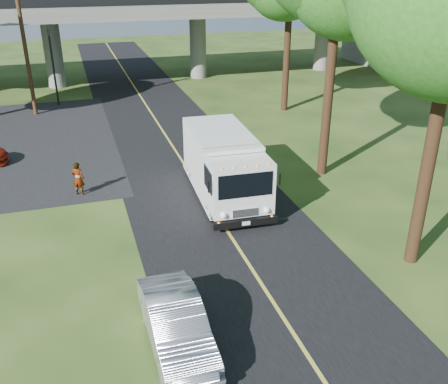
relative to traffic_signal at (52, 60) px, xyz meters
name	(u,v)px	position (x,y,z in m)	size (l,w,h in m)	color
ground	(276,307)	(6.00, -26.00, -3.20)	(120.00, 120.00, 0.00)	#253F16
road	(194,180)	(6.00, -16.00, -3.19)	(7.00, 90.00, 0.02)	black
lane_line	(194,180)	(6.00, -16.00, -3.17)	(0.12, 90.00, 0.01)	gold
overpass	(127,26)	(6.00, 6.00, 1.36)	(54.00, 10.00, 7.30)	slate
traffic_signal	(52,60)	(0.00, 0.00, 0.00)	(0.18, 0.22, 5.20)	black
utility_pole	(25,45)	(-1.50, -2.00, 1.40)	(1.60, 0.26, 9.00)	#472D19
step_van	(224,164)	(6.82, -18.10, -1.67)	(2.79, 6.83, 2.82)	white
silver_sedan	(176,325)	(2.80, -26.70, -2.51)	(1.45, 4.16, 1.37)	#94969C
pedestrian	(78,179)	(0.74, -16.02, -2.43)	(0.56, 0.37, 1.54)	gray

